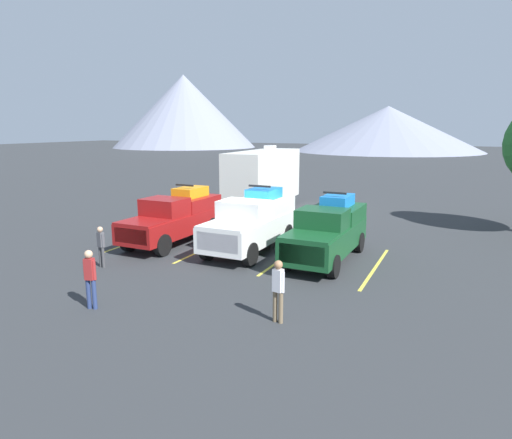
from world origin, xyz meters
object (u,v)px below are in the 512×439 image
Objects in this scene: person_b at (278,287)px; person_a at (90,275)px; person_c at (101,244)px; pickup_truck_b at (252,222)px; pickup_truck_a at (175,217)px; camper_trailer_a at (263,177)px; pickup_truck_c at (328,230)px.

person_a is at bearing -165.20° from person_b.
person_a is 1.12× the size of person_c.
person_b is (3.76, -6.30, -0.25)m from pickup_truck_b.
pickup_truck_a is 9.36m from camper_trailer_a.
person_b is at bearing -59.19° from pickup_truck_b.
pickup_truck_a reaches higher than person_a.
pickup_truck_a is 7.05m from pickup_truck_c.
camper_trailer_a reaches higher than person_c.
pickup_truck_c is 0.62× the size of camper_trailer_a.
person_a reaches higher than person_c.
pickup_truck_b is 0.96× the size of pickup_truck_c.
person_a is at bearing -73.21° from pickup_truck_a.
person_a is 5.42m from person_b.
person_c is (-7.85, 1.81, -0.10)m from person_b.
pickup_truck_b is 3.29m from pickup_truck_c.
pickup_truck_b is 7.83m from person_a.
person_c is at bearing -148.31° from pickup_truck_c.
camper_trailer_a reaches higher than pickup_truck_a.
person_c is (-7.37, -4.55, -0.28)m from pickup_truck_c.
person_b is at bearing -12.99° from person_c.
camper_trailer_a is at bearing 115.17° from person_b.
person_a is (2.03, -16.86, -1.09)m from camper_trailer_a.
person_b is 1.11× the size of person_c.
pickup_truck_c is (3.29, 0.06, -0.07)m from pickup_truck_b.
pickup_truck_a is at bearing -91.51° from camper_trailer_a.
person_a is at bearing -100.92° from pickup_truck_b.
pickup_truck_c is 3.56× the size of person_c.
pickup_truck_b reaches higher than person_c.
pickup_truck_b is 3.09× the size of person_b.
pickup_truck_a is 1.05× the size of pickup_truck_b.
pickup_truck_b is at bearing -178.96° from pickup_truck_c.
camper_trailer_a reaches higher than person_b.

